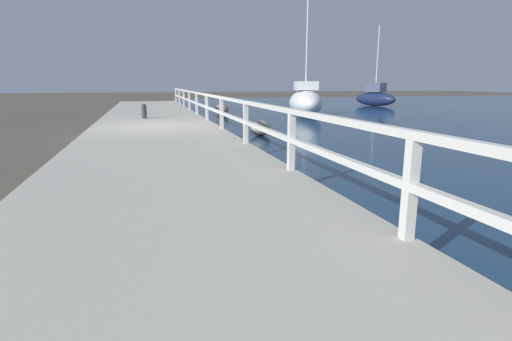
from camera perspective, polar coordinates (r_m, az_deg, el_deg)
ground_plane at (r=13.28m, az=-14.12°, el=4.89°), size 120.00×120.00×0.00m
dock_walkway at (r=13.26m, az=-14.15°, el=5.54°), size 3.97×36.00×0.30m
railing at (r=13.37m, az=-6.13°, el=9.40°), size 0.10×32.50×0.97m
boulder_far_strip at (r=12.79m, az=0.64°, el=6.09°), size 0.65×0.58×0.49m
boulder_downstream at (r=20.93m, az=-4.97°, el=8.63°), size 0.75×0.68×0.56m
mooring_bollard at (r=16.14m, az=-15.70°, el=8.19°), size 0.19×0.19×0.57m
sailboat_white at (r=20.64m, az=7.09°, el=9.79°), size 2.39×3.92×8.21m
sailboat_navy at (r=30.41m, az=16.66°, el=10.03°), size 2.13×3.63×5.55m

